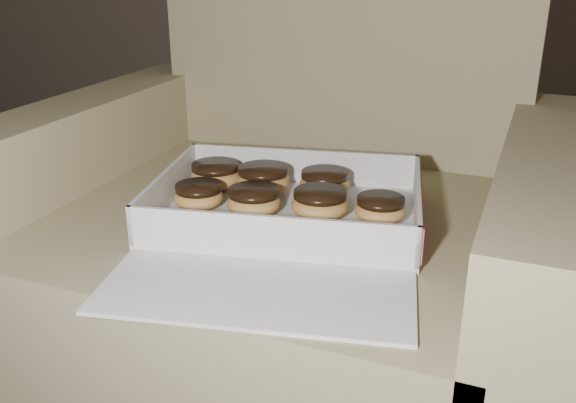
{
  "coord_description": "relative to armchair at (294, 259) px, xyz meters",
  "views": [
    {
      "loc": [
        1.2,
        0.06,
        0.77
      ],
      "look_at": [
        0.88,
        0.85,
        0.42
      ],
      "focal_mm": 40.0,
      "sensor_mm": 36.0,
      "label": 1
    }
  ],
  "objects": [
    {
      "name": "crumb_c",
      "position": [
        0.16,
        -0.14,
        0.13
      ],
      "size": [
        0.01,
        0.01,
        0.0
      ],
      "primitive_type": "ellipsoid",
      "color": "black",
      "rests_on": "bakery_box"
    },
    {
      "name": "donut_d",
      "position": [
        -0.02,
        -0.12,
        0.15
      ],
      "size": [
        0.08,
        0.08,
        0.04
      ],
      "color": "gold",
      "rests_on": "bakery_box"
    },
    {
      "name": "donut_g",
      "position": [
        0.16,
        -0.07,
        0.14
      ],
      "size": [
        0.07,
        0.07,
        0.04
      ],
      "color": "gold",
      "rests_on": "bakery_box"
    },
    {
      "name": "bakery_box",
      "position": [
        0.04,
        -0.13,
        0.13
      ],
      "size": [
        0.45,
        0.5,
        0.06
      ],
      "rotation": [
        0.0,
        0.0,
        0.21
      ],
      "color": "silver",
      "rests_on": "armchair"
    },
    {
      "name": "donut_a",
      "position": [
        -0.1,
        -0.12,
        0.14
      ],
      "size": [
        0.07,
        0.07,
        0.04
      ],
      "color": "gold",
      "rests_on": "bakery_box"
    },
    {
      "name": "donut_c",
      "position": [
        0.08,
        -0.09,
        0.15
      ],
      "size": [
        0.08,
        0.08,
        0.04
      ],
      "color": "gold",
      "rests_on": "bakery_box"
    },
    {
      "name": "armchair",
      "position": [
        0.0,
        0.0,
        0.0
      ],
      "size": [
        0.84,
        0.71,
        0.88
      ],
      "color": "#877B56",
      "rests_on": "floor"
    },
    {
      "name": "donut_f",
      "position": [
        -0.12,
        -0.04,
        0.15
      ],
      "size": [
        0.08,
        0.08,
        0.04
      ],
      "color": "gold",
      "rests_on": "bakery_box"
    },
    {
      "name": "crumb_b",
      "position": [
        -0.03,
        -0.19,
        0.13
      ],
      "size": [
        0.01,
        0.01,
        0.0
      ],
      "primitive_type": "ellipsoid",
      "color": "black",
      "rests_on": "bakery_box"
    },
    {
      "name": "donut_e",
      "position": [
        -0.04,
        -0.03,
        0.15
      ],
      "size": [
        0.08,
        0.08,
        0.04
      ],
      "color": "gold",
      "rests_on": "bakery_box"
    },
    {
      "name": "crumb_d",
      "position": [
        0.17,
        -0.15,
        0.13
      ],
      "size": [
        0.01,
        0.01,
        0.0
      ],
      "primitive_type": "ellipsoid",
      "color": "black",
      "rests_on": "bakery_box"
    },
    {
      "name": "crumb_a",
      "position": [
        0.11,
        -0.16,
        0.13
      ],
      "size": [
        0.01,
        0.01,
        0.0
      ],
      "primitive_type": "ellipsoid",
      "color": "black",
      "rests_on": "bakery_box"
    },
    {
      "name": "donut_b",
      "position": [
        0.05,
        -0.01,
        0.15
      ],
      "size": [
        0.08,
        0.08,
        0.04
      ],
      "color": "gold",
      "rests_on": "bakery_box"
    }
  ]
}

